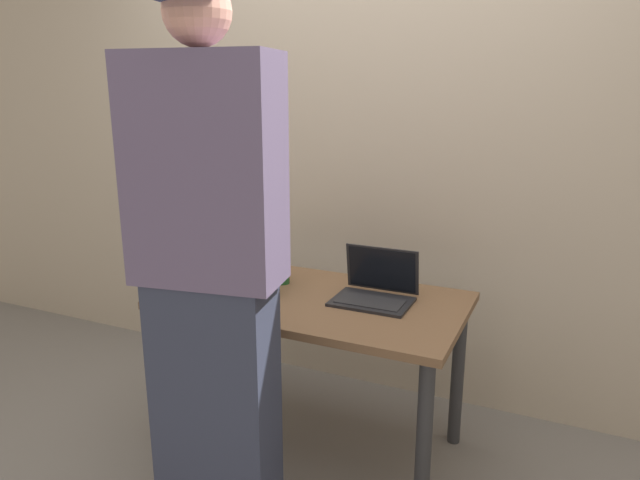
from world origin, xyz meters
TOP-DOWN VIEW (x-y plane):
  - ground_plane at (0.00, 0.00)m, footprint 8.00×8.00m
  - desk at (0.00, 0.00)m, footprint 1.25×0.70m
  - laptop at (0.25, 0.08)m, footprint 0.32×0.26m
  - beer_bottle_green at (-0.18, -0.04)m, footprint 0.07×0.07m
  - beer_bottle_dark at (-0.34, 0.07)m, footprint 0.07×0.07m
  - beer_bottle_amber at (-0.34, -0.01)m, footprint 0.07×0.07m
  - beer_bottle_brown at (-0.20, 0.10)m, footprint 0.07×0.07m
  - person_figure at (-0.06, -0.63)m, footprint 0.49×0.33m
  - coffee_mug at (-0.47, 0.14)m, footprint 0.11×0.08m
  - back_wall at (0.00, 0.69)m, footprint 6.00×0.10m

SIDE VIEW (x-z plane):
  - ground_plane at x=0.00m, z-range 0.00..0.00m
  - desk at x=0.00m, z-range 0.26..0.96m
  - laptop at x=0.25m, z-range 0.65..0.85m
  - coffee_mug at x=-0.47m, z-range 0.71..0.81m
  - beer_bottle_green at x=-0.18m, z-range 0.66..0.97m
  - beer_bottle_amber at x=-0.34m, z-range 0.67..0.96m
  - beer_bottle_dark at x=-0.34m, z-range 0.67..0.98m
  - beer_bottle_brown at x=-0.20m, z-range 0.67..0.98m
  - person_figure at x=-0.06m, z-range 0.01..1.89m
  - back_wall at x=0.00m, z-range 0.00..2.60m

